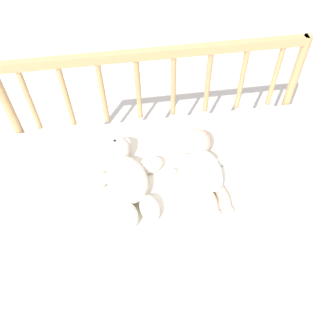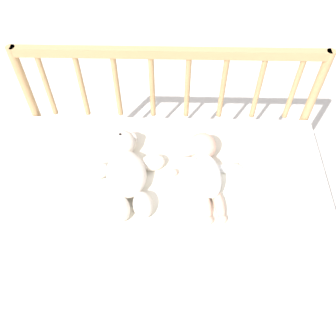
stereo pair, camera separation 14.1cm
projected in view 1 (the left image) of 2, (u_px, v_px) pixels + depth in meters
name	position (u px, v px, depth m)	size (l,w,h in m)	color
ground_plane	(168.00, 237.00, 1.90)	(12.00, 12.00, 0.00)	silver
crib_mattress	(168.00, 210.00, 1.68)	(1.23, 0.62, 0.54)	white
crib_rail	(156.00, 101.00, 1.59)	(1.23, 0.04, 0.88)	tan
blanket	(169.00, 182.00, 1.44)	(0.79, 0.49, 0.01)	silver
teddy_bear	(126.00, 176.00, 1.40)	(0.32, 0.40, 0.11)	silver
baby	(205.00, 162.00, 1.44)	(0.30, 0.38, 0.11)	white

